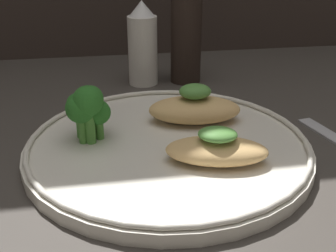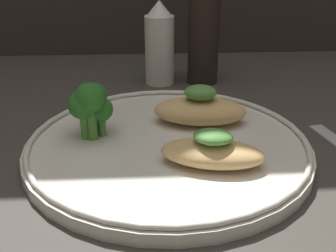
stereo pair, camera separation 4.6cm
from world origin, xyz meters
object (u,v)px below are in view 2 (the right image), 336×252
plate (168,146)px  broccoli_bunch (90,103)px  pepper_grinder (204,28)px  sauce_bottle (158,45)px

plate → broccoli_bunch: size_ratio=4.76×
plate → broccoli_bunch: (-8.57, 2.17, 4.40)cm
plate → broccoli_bunch: bearing=165.8°
plate → pepper_grinder: bearing=74.0°
sauce_bottle → broccoli_bunch: bearing=-110.6°
pepper_grinder → plate: bearing=-106.0°
broccoli_bunch → sauce_bottle: bearing=69.4°
pepper_grinder → sauce_bottle: bearing=180.0°
plate → sauce_bottle: bearing=90.5°
broccoli_bunch → sauce_bottle: (8.34, 22.21, 0.94)cm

